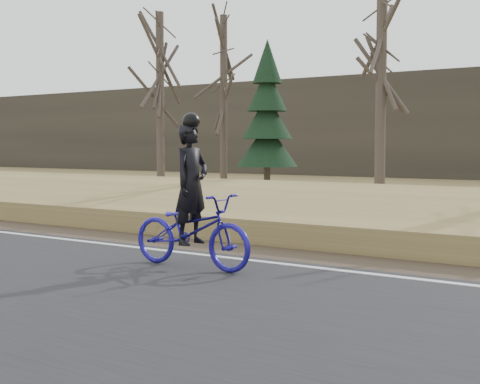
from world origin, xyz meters
The scene contains 12 objects.
ground centered at (0.00, 0.00, 0.00)m, with size 120.00×120.00×0.00m, color #98804D.
road centered at (0.00, -2.50, 0.03)m, with size 120.00×6.00×0.06m, color black.
edge_line centered at (0.00, 0.20, 0.07)m, with size 120.00×0.12×0.01m, color silver.
shoulder centered at (0.00, 1.20, 0.02)m, with size 120.00×1.60×0.04m, color #473A2B.
embankment centered at (0.00, 4.20, 0.22)m, with size 120.00×5.00×0.44m, color #98804D.
ballast centered at (0.00, 8.00, 0.23)m, with size 120.00×3.00×0.45m, color slate.
railroad centered at (0.00, 8.00, 0.53)m, with size 120.00×2.40×0.29m.
cyclist centered at (1.50, -0.78, 0.77)m, with size 2.10×0.77×2.27m.
bare_tree_far_left centered at (-11.63, 13.95, 3.80)m, with size 0.36×0.36×7.61m, color #4D4339.
bare_tree_left centered at (-10.80, 17.58, 3.98)m, with size 0.36×0.36×7.97m, color #4D4339.
bare_tree_near_left centered at (-1.16, 13.10, 3.59)m, with size 0.36×0.36×7.17m, color #4D4339.
conifer centered at (-7.32, 15.82, 3.00)m, with size 2.60×2.60×6.33m.
Camera 1 is at (7.48, -8.47, 1.85)m, focal length 50.00 mm.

